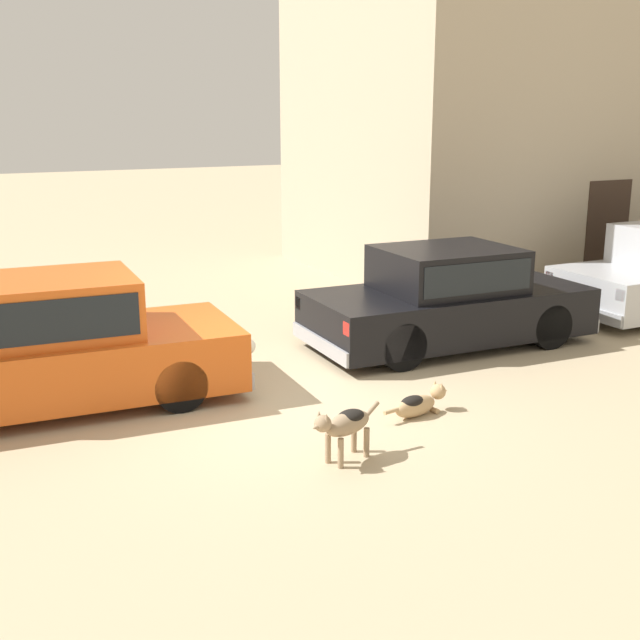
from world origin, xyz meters
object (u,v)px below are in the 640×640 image
Objects in this scene: parked_sedan_second at (448,297)px; stray_dog_spotted at (345,424)px; stray_dog_tan at (419,403)px; parked_sedan_nearest at (54,343)px.

parked_sedan_second is 4.74× the size of stray_dog_spotted.
parked_sedan_nearest is at bearing 138.81° from stray_dog_tan.
parked_sedan_nearest is 3.76m from stray_dog_spotted.
parked_sedan_nearest is 4.32m from stray_dog_tan.
stray_dog_tan is at bearing -28.36° from parked_sedan_nearest.
stray_dog_tan is at bearing -170.47° from stray_dog_spotted.
parked_sedan_nearest reaches higher than parked_sedan_second.
stray_dog_spotted is (2.26, -2.98, -0.36)m from parked_sedan_nearest.
stray_dog_spotted reaches higher than stray_dog_tan.
stray_dog_spotted is 1.54m from stray_dog_tan.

